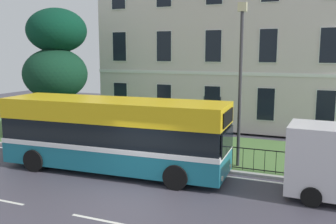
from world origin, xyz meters
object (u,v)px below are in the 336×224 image
street_lamp_post (240,75)px  litter_bin (130,141)px  single_decker_bus (114,134)px  georgian_townhouse (232,25)px  evergreen_tree (55,87)px

street_lamp_post → litter_bin: 6.29m
single_decker_bus → street_lamp_post: 5.92m
georgian_townhouse → street_lamp_post: bearing=-75.1°
evergreen_tree → street_lamp_post: (12.04, -2.77, 1.18)m
evergreen_tree → litter_bin: (6.73, -2.78, -2.19)m
evergreen_tree → litter_bin: 7.60m
georgian_townhouse → street_lamp_post: georgian_townhouse is taller
single_decker_bus → litter_bin: bearing=98.8°
evergreen_tree → single_decker_bus: 8.95m
georgian_townhouse → litter_bin: size_ratio=13.83×
street_lamp_post → evergreen_tree: bearing=167.0°
street_lamp_post → litter_bin: (-5.31, -0.01, -3.37)m
georgian_townhouse → evergreen_tree: georgian_townhouse is taller
litter_bin → street_lamp_post: bearing=0.1°
georgian_townhouse → evergreen_tree: (-8.98, -8.77, -4.06)m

